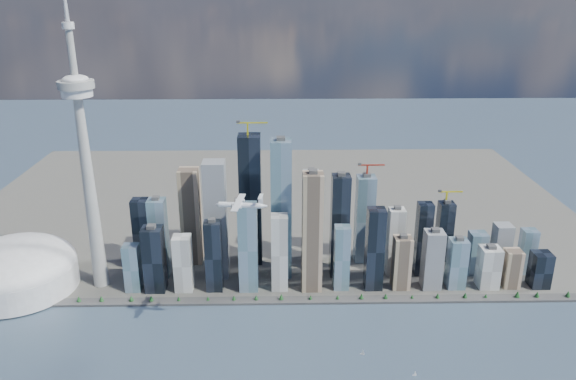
{
  "coord_description": "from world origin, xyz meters",
  "views": [
    {
      "loc": [
        13.2,
        -568.31,
        503.03
      ],
      "look_at": [
        28.62,
        260.0,
        196.38
      ],
      "focal_mm": 35.0,
      "sensor_mm": 36.0,
      "label": 1
    }
  ],
  "objects_px": {
    "airplane": "(241,204)",
    "sailboat_east": "(363,353)",
    "dome_stadium": "(16,269)",
    "needle_tower": "(85,158)",
    "sailboat_west": "(415,374)"
  },
  "relations": [
    {
      "from": "airplane",
      "to": "sailboat_east",
      "type": "distance_m",
      "value": 282.91
    },
    {
      "from": "dome_stadium",
      "to": "airplane",
      "type": "bearing_deg",
      "value": -24.35
    },
    {
      "from": "sailboat_east",
      "to": "needle_tower",
      "type": "bearing_deg",
      "value": 178.78
    },
    {
      "from": "dome_stadium",
      "to": "needle_tower",
      "type": "bearing_deg",
      "value": 4.09
    },
    {
      "from": "sailboat_east",
      "to": "sailboat_west",
      "type": "bearing_deg",
      "value": -12.33
    },
    {
      "from": "sailboat_west",
      "to": "sailboat_east",
      "type": "height_order",
      "value": "sailboat_east"
    },
    {
      "from": "airplane",
      "to": "sailboat_west",
      "type": "distance_m",
      "value": 330.98
    },
    {
      "from": "dome_stadium",
      "to": "airplane",
      "type": "distance_m",
      "value": 482.71
    },
    {
      "from": "needle_tower",
      "to": "sailboat_west",
      "type": "xyz_separation_m",
      "value": [
        497.85,
        -252.45,
        -233.21
      ]
    },
    {
      "from": "airplane",
      "to": "sailboat_west",
      "type": "relative_size",
      "value": 8.53
    },
    {
      "from": "needle_tower",
      "to": "sailboat_west",
      "type": "bearing_deg",
      "value": -26.89
    },
    {
      "from": "dome_stadium",
      "to": "sailboat_east",
      "type": "xyz_separation_m",
      "value": [
        573.47,
        -194.96,
        -36.42
      ]
    },
    {
      "from": "needle_tower",
      "to": "sailboat_west",
      "type": "relative_size",
      "value": 67.27
    },
    {
      "from": "needle_tower",
      "to": "dome_stadium",
      "type": "distance_m",
      "value": 241.4
    },
    {
      "from": "airplane",
      "to": "sailboat_west",
      "type": "height_order",
      "value": "airplane"
    }
  ]
}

